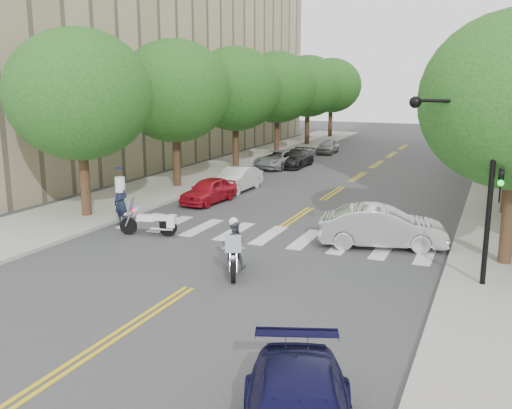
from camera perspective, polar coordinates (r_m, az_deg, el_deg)
The scene contains 21 objects.
ground at distance 17.66m, azimuth -6.69°, elevation -8.29°, with size 140.00×140.00×0.00m, color #38383A.
sidewalk_left at distance 40.89m, azimuth -2.91°, elevation 3.77°, with size 5.00×60.00×0.15m, color #9E9991.
building_left at distance 53.24m, azimuth -18.01°, elevation 18.08°, with size 26.00×44.00×24.00m, color tan.
tree_l_0 at distance 26.56m, azimuth -17.26°, elevation 10.44°, with size 6.40×6.40×8.45m.
tree_l_1 at distance 33.07m, azimuth -8.13°, elevation 11.15°, with size 6.40×6.40×8.45m.
tree_l_2 at distance 40.12m, azimuth -2.08°, elevation 11.47°, with size 6.40×6.40×8.45m.
tree_l_3 at distance 47.48m, azimuth 2.13°, elevation 11.61°, with size 6.40×6.40×8.45m.
tree_l_4 at distance 55.01m, azimuth 5.21°, elevation 11.68°, with size 6.40×6.40×8.45m.
tree_l_5 at distance 62.66m, azimuth 7.54°, elevation 11.71°, with size 6.40×6.40×8.45m.
tree_r_4 at distance 52.27m, azimuth 24.20°, elevation 10.63°, with size 6.40×6.40×8.45m.
tree_r_5 at distance 60.27m, azimuth 24.14°, elevation 10.73°, with size 6.40×6.40×8.45m.
traffic_signal_pole at distance 17.95m, azimuth 21.06°, elevation 3.58°, with size 2.82×0.42×6.00m.
motorcycle_police at distance 18.62m, azimuth -2.22°, elevation -4.39°, with size 1.20×2.20×1.89m.
motorcycle_parked at distance 23.47m, azimuth -10.24°, elevation -1.80°, with size 2.34×0.98×1.54m.
officer_standing at distance 25.26m, azimuth -13.35°, elevation 0.22°, with size 0.75×0.49×2.05m, color #161D32.
convertible at distance 21.99m, azimuth 12.47°, elevation -2.20°, with size 1.65×4.74×1.56m, color silver.
parked_car_a at distance 29.32m, azimuth -4.73°, elevation 1.42°, with size 1.52×3.79×1.29m, color red.
parked_car_b at distance 32.28m, azimuth -1.93°, elevation 2.52°, with size 1.42×4.08×1.35m, color silver.
parked_car_c at distance 40.86m, azimuth 2.16°, elevation 4.54°, with size 2.07×4.48×1.25m, color gray.
parked_car_d at distance 41.45m, azimuth 3.98°, elevation 4.63°, with size 1.74×4.29×1.25m, color black.
parked_car_e at distance 49.29m, azimuth 7.19°, elevation 5.78°, with size 1.40×3.49×1.19m, color #99999E.
Camera 1 is at (8.35, -14.27, 6.22)m, focal length 40.00 mm.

